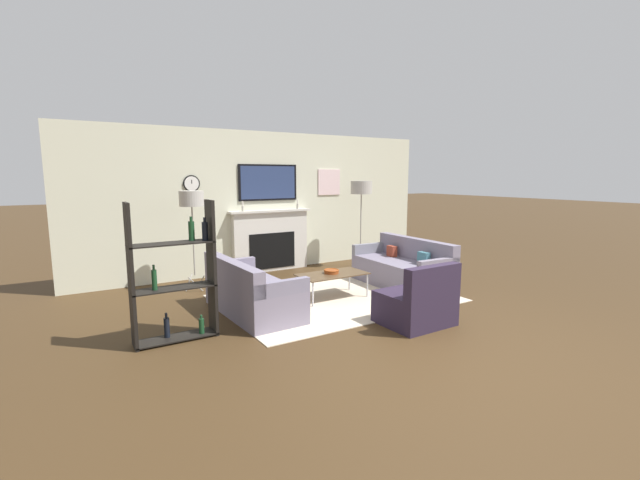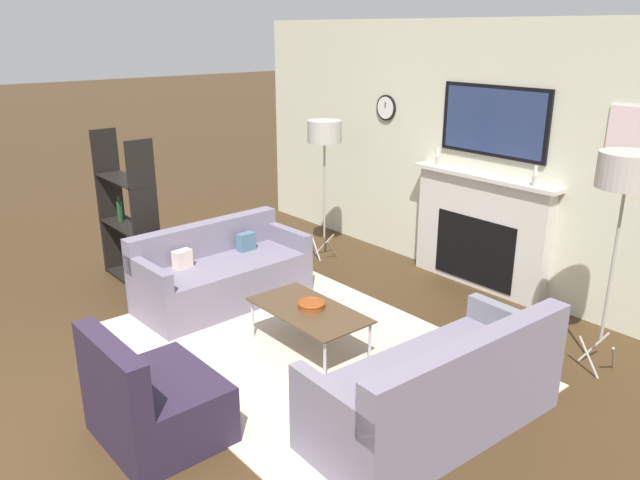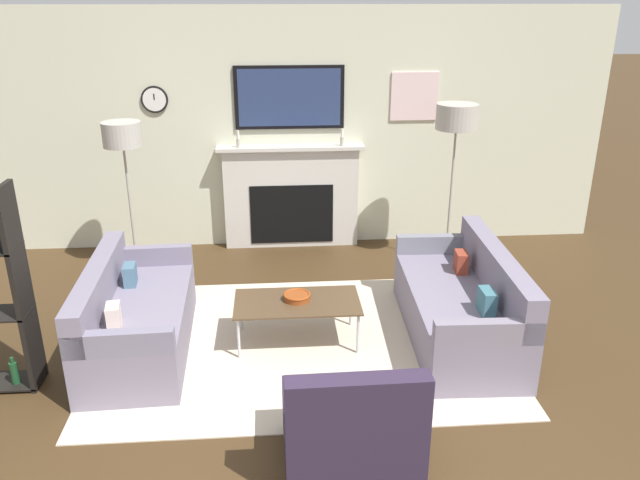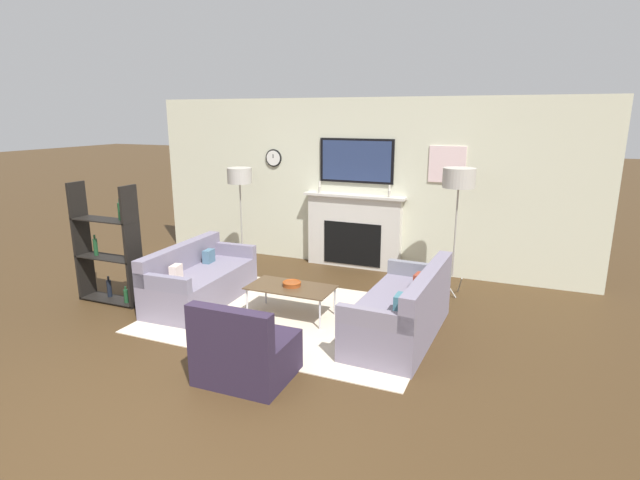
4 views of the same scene
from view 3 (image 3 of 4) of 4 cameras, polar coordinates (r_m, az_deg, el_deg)
The scene contains 9 objects.
fireplace_wall at distance 7.22m, azimuth -2.73°, elevation 8.96°, with size 7.33×0.28×2.70m.
area_rug at distance 5.43m, azimuth -1.70°, elevation -9.33°, with size 3.37×2.40×0.01m.
couch_left at distance 5.41m, azimuth -16.56°, elevation -7.00°, with size 0.83×1.71×0.76m.
couch_right at distance 5.51m, azimuth 12.83°, elevation -6.00°, with size 0.86×1.84×0.80m.
armchair at distance 4.05m, azimuth 2.86°, elevation -16.85°, with size 0.84×0.73×0.80m.
coffee_table at distance 5.28m, azimuth -2.10°, elevation -5.86°, with size 1.06×0.56×0.39m.
decorative_bowl at distance 5.28m, azimuth -2.12°, elevation -5.17°, with size 0.23×0.23×0.06m.
floor_lamp_left at distance 6.58m, azimuth -17.63°, elevation 8.98°, with size 0.39×0.39×1.63m.
floor_lamp_right at distance 6.65m, azimuth 12.40°, elevation 10.76°, with size 0.43×0.43×1.77m.
Camera 3 is at (-0.20, -2.36, 2.77)m, focal length 35.00 mm.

